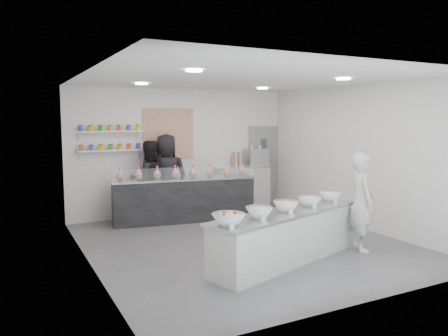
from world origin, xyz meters
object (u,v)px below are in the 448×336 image
(espresso_machine, at_px, (256,158))
(woman_prep, at_px, (361,202))
(back_bar, at_px, (184,200))
(prep_counter, at_px, (286,237))
(espresso_ledge, at_px, (242,188))
(staff_left, at_px, (149,181))
(staff_right, at_px, (167,176))

(espresso_machine, height_order, woman_prep, woman_prep)
(back_bar, xyz_separation_m, woman_prep, (1.94, -3.42, 0.36))
(prep_counter, xyz_separation_m, woman_prep, (1.56, -0.05, 0.44))
(woman_prep, bearing_deg, prep_counter, 109.94)
(espresso_ledge, relative_size, woman_prep, 0.85)
(staff_left, relative_size, staff_right, 0.92)
(back_bar, distance_m, staff_right, 0.72)
(staff_left, distance_m, staff_right, 0.44)
(woman_prep, xyz_separation_m, staff_left, (-2.61, 3.89, 0.05))
(espresso_ledge, distance_m, espresso_machine, 0.86)
(prep_counter, relative_size, staff_right, 1.55)
(woman_prep, distance_m, staff_left, 4.68)
(woman_prep, relative_size, staff_left, 0.95)
(back_bar, bearing_deg, staff_left, 153.90)
(prep_counter, bearing_deg, back_bar, 79.08)
(prep_counter, distance_m, staff_right, 3.93)
(back_bar, height_order, espresso_ledge, espresso_ledge)
(espresso_ledge, bearing_deg, woman_prep, -88.84)
(prep_counter, xyz_separation_m, back_bar, (-0.38, 3.37, 0.08))
(espresso_ledge, xyz_separation_m, staff_left, (-2.53, -0.18, 0.37))
(espresso_machine, relative_size, staff_right, 0.29)
(prep_counter, xyz_separation_m, espresso_machine, (1.88, 4.02, 0.88))
(espresso_machine, bearing_deg, woman_prep, -94.51)
(prep_counter, xyz_separation_m, espresso_ledge, (1.48, 4.02, 0.13))
(back_bar, bearing_deg, espresso_ledge, 28.04)
(back_bar, xyz_separation_m, staff_left, (-0.67, 0.47, 0.41))
(espresso_ledge, height_order, staff_left, staff_left)
(espresso_ledge, bearing_deg, staff_left, -175.93)
(staff_right, bearing_deg, espresso_ledge, -158.74)
(woman_prep, relative_size, staff_right, 0.87)
(staff_right, bearing_deg, prep_counter, 115.58)
(espresso_machine, relative_size, woman_prep, 0.33)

